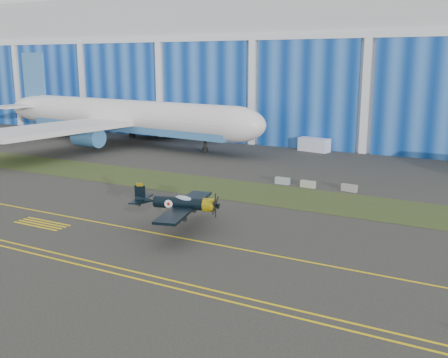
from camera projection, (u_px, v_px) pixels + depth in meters
The scene contains 14 objects.
ground at pixel (236, 228), 51.58m from camera, with size 260.00×260.00×0.00m, color #363530.
grass_median at pixel (289, 197), 63.56m from camera, with size 260.00×10.00×0.02m, color #475128.
hangar at pixel (394, 67), 109.74m from camera, with size 220.00×45.70×30.00m.
taxiway_centreline at pixel (211, 243), 47.30m from camera, with size 200.00×0.20×0.02m, color yellow.
edge_line_near at pixel (147, 281), 39.17m from camera, with size 80.00×0.20×0.02m, color yellow.
edge_line_far at pixel (155, 277), 40.02m from camera, with size 80.00×0.20×0.02m, color yellow.
hold_short_ladder at pixel (42, 224), 53.07m from camera, with size 6.00×2.40×0.02m, color yellow, non-canonical shape.
warbird at pixel (179, 203), 50.61m from camera, with size 12.18×13.61×3.44m.
jetliner at pixel (124, 81), 102.31m from camera, with size 77.04×67.48×24.76m.
shipping_container at pixel (314, 145), 95.48m from camera, with size 5.63×2.25×2.44m, color silver.
cart at pixel (74, 130), 121.67m from camera, with size 1.84×1.10×1.10m, color #E3D0FE.
barrier_a at pixel (282, 181), 70.11m from camera, with size 2.00×0.60×0.90m, color #889997.
barrier_b at pixel (308, 184), 68.19m from camera, with size 2.00×0.60×0.90m, color #9C9E86.
barrier_c at pixel (349, 188), 66.16m from camera, with size 2.00×0.60×0.90m, color gray.
Camera 1 is at (22.57, -43.79, 16.10)m, focal length 42.00 mm.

